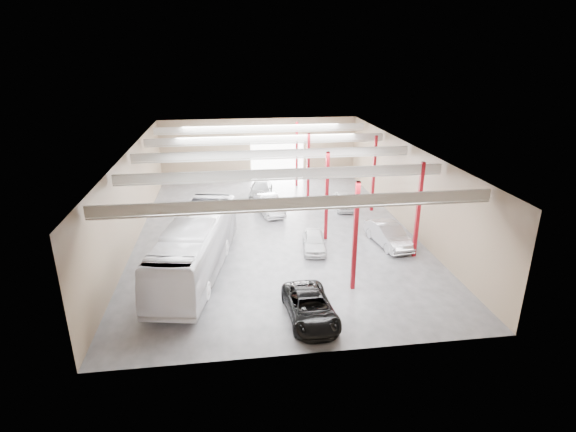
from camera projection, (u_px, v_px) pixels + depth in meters
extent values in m
cube|color=#47484C|center=(275.00, 232.00, 37.09)|extent=(22.00, 32.00, 0.01)
cube|color=#BBBBB6|center=(274.00, 148.00, 34.65)|extent=(22.00, 32.00, 0.12)
cube|color=#816751|center=(259.00, 150.00, 50.73)|extent=(22.00, 0.12, 7.00)
cube|color=#816751|center=(312.00, 291.00, 21.01)|extent=(22.00, 0.12, 7.00)
cube|color=#816751|center=(133.00, 197.00, 34.47)|extent=(0.12, 32.00, 7.00)
cube|color=#816751|center=(406.00, 186.00, 37.27)|extent=(0.12, 32.00, 7.00)
cube|color=white|center=(277.00, 158.00, 51.19)|extent=(6.00, 0.20, 5.00)
cube|color=maroon|center=(355.00, 237.00, 27.06)|extent=(0.25, 0.25, 7.00)
cube|color=maroon|center=(327.00, 197.00, 34.49)|extent=(0.25, 0.25, 7.00)
cube|color=maroon|center=(308.00, 171.00, 41.92)|extent=(0.25, 0.25, 7.00)
cube|color=maroon|center=(297.00, 154.00, 48.43)|extent=(0.25, 0.25, 7.00)
cube|color=maroon|center=(418.00, 211.00, 31.51)|extent=(0.25, 0.25, 7.00)
cube|color=maroon|center=(374.00, 174.00, 40.79)|extent=(0.25, 0.25, 7.00)
cube|color=silver|center=(299.00, 202.00, 23.66)|extent=(21.60, 0.15, 0.60)
cube|color=silver|center=(299.00, 210.00, 23.80)|extent=(21.60, 0.10, 0.10)
cube|color=silver|center=(284.00, 173.00, 29.23)|extent=(21.60, 0.15, 0.60)
cube|color=silver|center=(284.00, 179.00, 29.37)|extent=(21.60, 0.10, 0.10)
cube|color=silver|center=(274.00, 154.00, 34.81)|extent=(21.60, 0.15, 0.60)
cube|color=silver|center=(274.00, 159.00, 34.95)|extent=(21.60, 0.10, 0.10)
cube|color=silver|center=(267.00, 139.00, 40.38)|extent=(21.60, 0.15, 0.60)
cube|color=silver|center=(267.00, 144.00, 40.52)|extent=(21.60, 0.10, 0.10)
cube|color=silver|center=(262.00, 128.00, 45.95)|extent=(21.60, 0.15, 0.60)
cube|color=silver|center=(262.00, 132.00, 46.09)|extent=(21.60, 0.10, 0.10)
imported|color=white|center=(196.00, 246.00, 29.79)|extent=(5.67, 13.95, 3.79)
imported|color=black|center=(310.00, 307.00, 24.82)|extent=(2.76, 5.50, 1.50)
imported|color=silver|center=(314.00, 241.00, 33.47)|extent=(2.16, 4.26, 1.39)
imported|color=silver|center=(269.00, 205.00, 40.97)|extent=(2.67, 5.25, 1.65)
imported|color=gray|center=(261.00, 189.00, 45.78)|extent=(2.98, 5.53, 1.52)
imported|color=#A2A2A6|center=(388.00, 235.00, 34.29)|extent=(2.50, 5.31, 1.68)
imported|color=silver|center=(344.00, 201.00, 42.27)|extent=(2.03, 4.29, 1.42)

